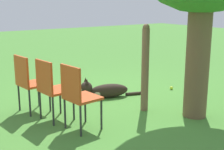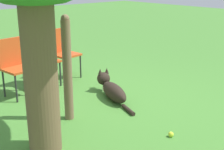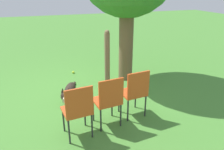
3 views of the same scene
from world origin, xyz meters
name	(u,v)px [view 1 (image 1 of 3)]	position (x,y,z in m)	size (l,w,h in m)	color
ground_plane	(131,100)	(0.00, 0.00, 0.00)	(30.00, 30.00, 0.00)	#478433
dog	(104,90)	(0.32, -0.42, 0.15)	(1.25, 0.51, 0.41)	#2D231C
fence_post	(145,68)	(0.13, 0.53, 0.72)	(0.12, 0.12, 1.44)	brown
red_chair_0	(28,80)	(1.74, -0.46, 0.55)	(0.47, 0.49, 0.95)	#D14C1E
red_chair_1	(51,86)	(1.60, 0.09, 0.55)	(0.47, 0.49, 0.95)	#D14C1E
red_chair_2	(78,93)	(1.45, 0.65, 0.55)	(0.47, 0.49, 0.95)	#D14C1E
tennis_ball	(171,88)	(-1.14, -0.10, 0.03)	(0.07, 0.07, 0.07)	#CCE033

